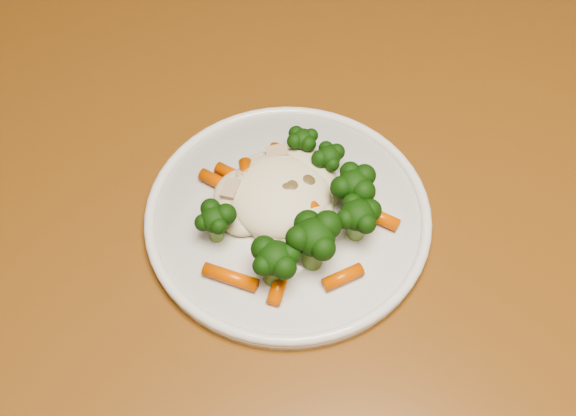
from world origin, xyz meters
name	(u,v)px	position (x,y,z in m)	size (l,w,h in m)	color
dining_table	(256,268)	(0.04, -0.30, 0.65)	(1.30, 0.93, 0.75)	brown
plate	(288,217)	(0.06, -0.33, 0.76)	(0.26, 0.26, 0.01)	white
meal	(295,206)	(0.07, -0.34, 0.78)	(0.18, 0.17, 0.05)	beige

